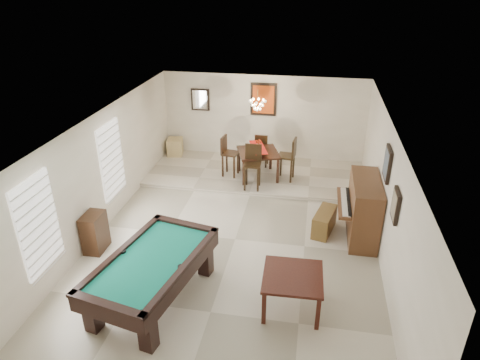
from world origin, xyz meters
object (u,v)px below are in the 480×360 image
(chandelier, at_px, (258,101))
(dining_chair_west, at_px, (230,156))
(square_table, at_px, (292,292))
(dining_table, at_px, (258,162))
(upright_piano, at_px, (356,208))
(piano_bench, at_px, (324,222))
(apothecary_chest, at_px, (95,232))
(dining_chair_east, at_px, (286,159))
(pool_table, at_px, (153,279))
(dining_chair_south, at_px, (252,168))
(dining_chair_north, at_px, (262,149))
(corner_bench, at_px, (175,147))
(flower_vase, at_px, (258,144))

(chandelier, bearing_deg, dining_chair_west, -160.35)
(square_table, bearing_deg, dining_table, 104.68)
(upright_piano, xyz_separation_m, dining_chair_west, (-3.23, 2.30, 0.02))
(piano_bench, distance_m, apothecary_chest, 4.92)
(upright_piano, height_order, dining_chair_east, upright_piano)
(pool_table, relative_size, dining_chair_west, 2.23)
(dining_chair_south, xyz_separation_m, dining_chair_north, (0.05, 1.50, -0.09))
(upright_piano, relative_size, apothecary_chest, 1.91)
(pool_table, distance_m, dining_chair_north, 5.95)
(pool_table, bearing_deg, corner_bench, 116.53)
(pool_table, xyz_separation_m, dining_chair_east, (1.90, 5.04, 0.29))
(dining_chair_south, distance_m, dining_chair_north, 1.50)
(upright_piano, relative_size, dining_chair_north, 1.61)
(square_table, xyz_separation_m, piano_bench, (0.55, 2.56, -0.10))
(flower_vase, relative_size, dining_chair_north, 0.22)
(square_table, relative_size, corner_bench, 1.82)
(corner_bench, bearing_deg, dining_chair_east, -18.28)
(dining_table, height_order, flower_vase, flower_vase)
(upright_piano, bearing_deg, pool_table, -142.76)
(pool_table, bearing_deg, piano_bench, 54.90)
(upright_piano, bearing_deg, dining_table, 136.64)
(pool_table, distance_m, dining_chair_west, 5.05)
(pool_table, height_order, chandelier, chandelier)
(dining_chair_north, xyz_separation_m, corner_bench, (-2.75, 0.35, -0.25))
(dining_table, relative_size, dining_chair_west, 0.93)
(dining_chair_south, relative_size, dining_chair_east, 0.98)
(upright_piano, xyz_separation_m, dining_chair_north, (-2.46, 3.11, -0.05))
(upright_piano, relative_size, dining_chair_east, 1.35)
(piano_bench, relative_size, dining_table, 0.85)
(pool_table, distance_m, chandelier, 5.67)
(chandelier, bearing_deg, flower_vase, -72.19)
(apothecary_chest, height_order, dining_chair_south, dining_chair_south)
(square_table, xyz_separation_m, upright_piano, (1.19, 2.53, 0.32))
(upright_piano, bearing_deg, dining_chair_east, 126.28)
(dining_chair_north, bearing_deg, dining_chair_west, 48.35)
(apothecary_chest, xyz_separation_m, dining_chair_south, (2.80, 3.14, 0.28))
(piano_bench, bearing_deg, corner_bench, 142.96)
(dining_chair_south, height_order, chandelier, chandelier)
(dining_chair_south, relative_size, dining_chair_west, 1.03)
(upright_piano, xyz_separation_m, chandelier, (-2.53, 2.55, 1.54))
(upright_piano, bearing_deg, apothecary_chest, -164.02)
(piano_bench, xyz_separation_m, dining_chair_east, (-1.05, 2.28, 0.46))
(upright_piano, relative_size, flower_vase, 7.21)
(dining_chair_south, xyz_separation_m, dining_chair_east, (0.82, 0.69, 0.01))
(dining_chair_north, distance_m, dining_chair_west, 1.12)
(flower_vase, bearing_deg, dining_chair_south, -93.92)
(upright_piano, distance_m, dining_chair_west, 3.96)
(dining_chair_south, height_order, corner_bench, dining_chair_south)
(flower_vase, bearing_deg, dining_chair_west, -178.28)
(chandelier, bearing_deg, square_table, -75.18)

